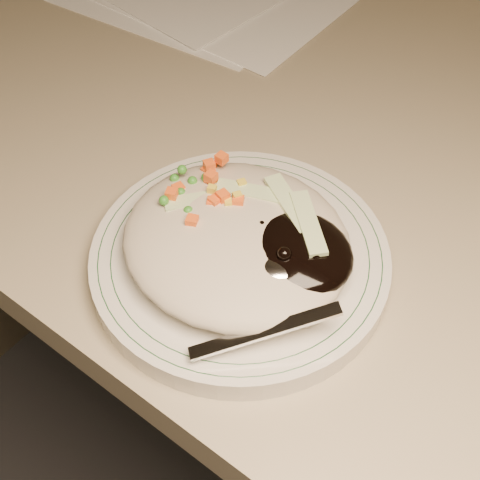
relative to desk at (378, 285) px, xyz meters
The scene contains 4 objects.
desk is the anchor object (origin of this frame).
plate 0.30m from the desk, 104.07° to the right, with size 0.25×0.25×0.02m, color silver.
plate_rim 0.31m from the desk, 104.07° to the right, with size 0.24×0.24×0.00m.
meal 0.32m from the desk, 102.91° to the right, with size 0.21×0.19×0.05m.
Camera 1 is at (0.17, 0.89, 1.19)m, focal length 50.00 mm.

